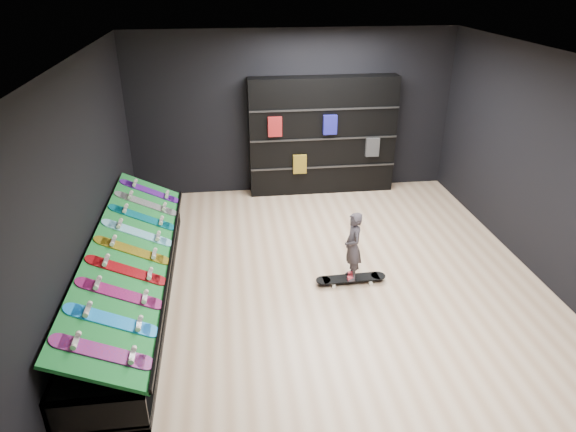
{
  "coord_description": "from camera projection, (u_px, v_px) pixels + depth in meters",
  "views": [
    {
      "loc": [
        -1.26,
        -5.79,
        3.93
      ],
      "look_at": [
        -0.5,
        0.2,
        1.0
      ],
      "focal_mm": 32.0,
      "sensor_mm": 36.0,
      "label": 1
    }
  ],
  "objects": [
    {
      "name": "floor",
      "position": [
        326.0,
        286.0,
        7.03
      ],
      "size": [
        6.0,
        7.0,
        0.01
      ],
      "primitive_type": "cube",
      "color": "#D3B28E",
      "rests_on": "ground"
    },
    {
      "name": "ceiling",
      "position": [
        335.0,
        60.0,
        5.71
      ],
      "size": [
        6.0,
        7.0,
        0.01
      ],
      "primitive_type": "cube",
      "color": "white",
      "rests_on": "ground"
    },
    {
      "name": "wall_back",
      "position": [
        292.0,
        113.0,
        9.49
      ],
      "size": [
        6.0,
        0.02,
        3.0
      ],
      "primitive_type": "cube",
      "color": "black",
      "rests_on": "ground"
    },
    {
      "name": "wall_front",
      "position": [
        440.0,
        394.0,
        3.25
      ],
      "size": [
        6.0,
        0.02,
        3.0
      ],
      "primitive_type": "cube",
      "color": "black",
      "rests_on": "ground"
    },
    {
      "name": "wall_left",
      "position": [
        80.0,
        197.0,
        6.03
      ],
      "size": [
        0.02,
        7.0,
        3.0
      ],
      "primitive_type": "cube",
      "color": "black",
      "rests_on": "ground"
    },
    {
      "name": "wall_right",
      "position": [
        555.0,
        174.0,
        6.71
      ],
      "size": [
        0.02,
        7.0,
        3.0
      ],
      "primitive_type": "cube",
      "color": "black",
      "rests_on": "ground"
    },
    {
      "name": "display_rack",
      "position": [
        133.0,
        284.0,
        6.63
      ],
      "size": [
        0.9,
        4.5,
        0.5
      ],
      "primitive_type": null,
      "color": "black",
      "rests_on": "ground"
    },
    {
      "name": "turf_ramp",
      "position": [
        132.0,
        252.0,
        6.43
      ],
      "size": [
        0.92,
        4.5,
        0.46
      ],
      "primitive_type": "cube",
      "rotation": [
        0.0,
        0.44,
        0.0
      ],
      "color": "#0F6222",
      "rests_on": "display_rack"
    },
    {
      "name": "back_shelving",
      "position": [
        322.0,
        136.0,
        9.57
      ],
      "size": [
        2.74,
        0.32,
        2.19
      ],
      "primitive_type": "cube",
      "color": "black",
      "rests_on": "ground"
    },
    {
      "name": "floor_skateboard",
      "position": [
        351.0,
        280.0,
        7.07
      ],
      "size": [
        0.99,
        0.25,
        0.09
      ],
      "primitive_type": null,
      "rotation": [
        0.0,
        0.0,
        0.03
      ],
      "color": "black",
      "rests_on": "ground"
    },
    {
      "name": "child",
      "position": [
        352.0,
        259.0,
        6.93
      ],
      "size": [
        0.16,
        0.23,
        0.59
      ],
      "primitive_type": "imported",
      "rotation": [
        0.0,
        0.0,
        -1.54
      ],
      "color": "black",
      "rests_on": "floor_skateboard"
    },
    {
      "name": "display_board_0",
      "position": [
        103.0,
        352.0,
        4.73
      ],
      "size": [
        0.93,
        0.22,
        0.5
      ],
      "primitive_type": null,
      "rotation": [
        0.0,
        0.44,
        0.0
      ],
      "color": "#2626BF",
      "rests_on": "turf_ramp"
    },
    {
      "name": "display_board_1",
      "position": [
        112.0,
        320.0,
        5.15
      ],
      "size": [
        0.93,
        0.22,
        0.5
      ],
      "primitive_type": null,
      "rotation": [
        0.0,
        0.44,
        0.0
      ],
      "color": "blue",
      "rests_on": "turf_ramp"
    },
    {
      "name": "display_board_2",
      "position": [
        120.0,
        293.0,
        5.57
      ],
      "size": [
        0.93,
        0.22,
        0.5
      ],
      "primitive_type": null,
      "rotation": [
        0.0,
        0.44,
        0.0
      ],
      "color": "#E5198C",
      "rests_on": "turf_ramp"
    },
    {
      "name": "display_board_3",
      "position": [
        127.0,
        270.0,
        6.0
      ],
      "size": [
        0.93,
        0.22,
        0.5
      ],
      "primitive_type": null,
      "rotation": [
        0.0,
        0.44,
        0.0
      ],
      "color": "red",
      "rests_on": "turf_ramp"
    },
    {
      "name": "display_board_4",
      "position": [
        133.0,
        250.0,
        6.42
      ],
      "size": [
        0.93,
        0.22,
        0.5
      ],
      "primitive_type": null,
      "rotation": [
        0.0,
        0.44,
        0.0
      ],
      "color": "yellow",
      "rests_on": "turf_ramp"
    },
    {
      "name": "display_board_5",
      "position": [
        138.0,
        233.0,
        6.85
      ],
      "size": [
        0.93,
        0.22,
        0.5
      ],
      "primitive_type": null,
      "rotation": [
        0.0,
        0.44,
        0.0
      ],
      "color": "#0CB2E5",
      "rests_on": "turf_ramp"
    },
    {
      "name": "display_board_6",
      "position": [
        142.0,
        217.0,
        7.27
      ],
      "size": [
        0.93,
        0.22,
        0.5
      ],
      "primitive_type": null,
      "rotation": [
        0.0,
        0.44,
        0.0
      ],
      "color": "#0C8C99",
      "rests_on": "turf_ramp"
    },
    {
      "name": "display_board_7",
      "position": [
        147.0,
        204.0,
        7.69
      ],
      "size": [
        0.93,
        0.22,
        0.5
      ],
      "primitive_type": null,
      "rotation": [
        0.0,
        0.44,
        0.0
      ],
      "color": "black",
      "rests_on": "turf_ramp"
    },
    {
      "name": "display_board_8",
      "position": [
        150.0,
        191.0,
        8.12
      ],
      "size": [
        0.93,
        0.22,
        0.5
      ],
      "primitive_type": null,
      "rotation": [
        0.0,
        0.44,
        0.0
      ],
      "color": "purple",
      "rests_on": "turf_ramp"
    }
  ]
}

